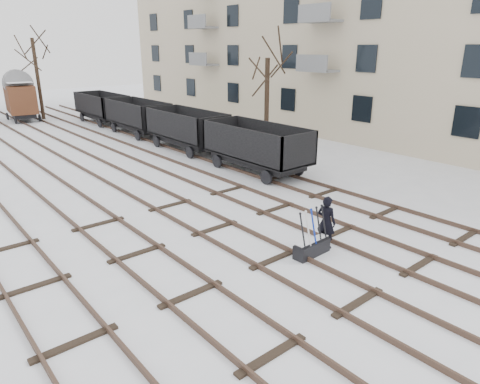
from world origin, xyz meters
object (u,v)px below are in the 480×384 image
object	(u,v)px
ground_frame	(312,246)
freight_wagon_a	(256,154)
box_van_wagon	(20,98)
worker	(326,222)

from	to	relation	value
ground_frame	freight_wagon_a	world-z (taller)	freight_wagon_a
box_van_wagon	freight_wagon_a	bearing A→B (deg)	-71.58
worker	box_van_wagon	xyz separation A→B (m)	(-0.67, 32.72, 1.07)
ground_frame	worker	bearing A→B (deg)	6.05
worker	freight_wagon_a	xyz separation A→B (m)	(4.13, 7.88, 0.06)
ground_frame	worker	distance (m)	0.95
freight_wagon_a	box_van_wagon	bearing A→B (deg)	100.92
ground_frame	freight_wagon_a	xyz separation A→B (m)	(4.88, 7.98, 0.64)
ground_frame	box_van_wagon	world-z (taller)	box_van_wagon
ground_frame	worker	world-z (taller)	worker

